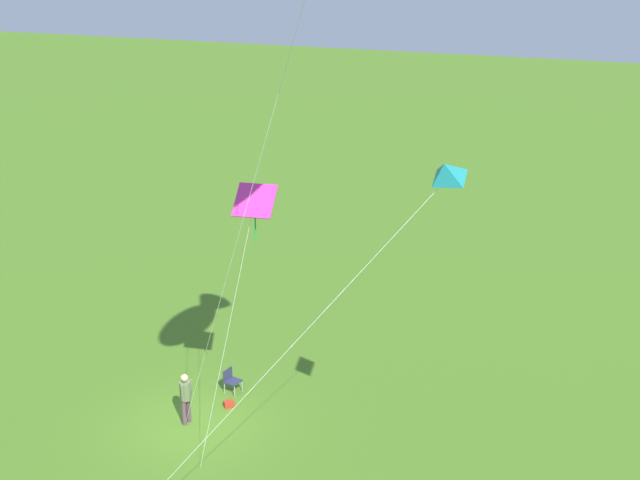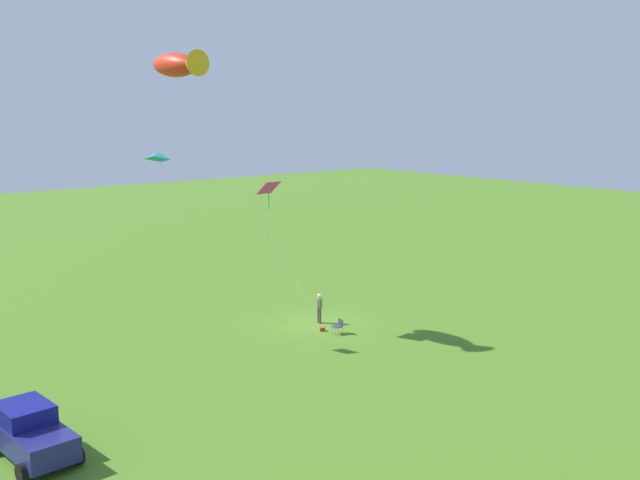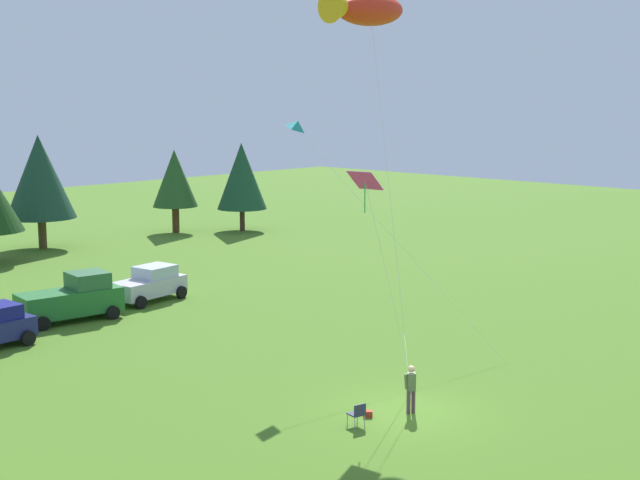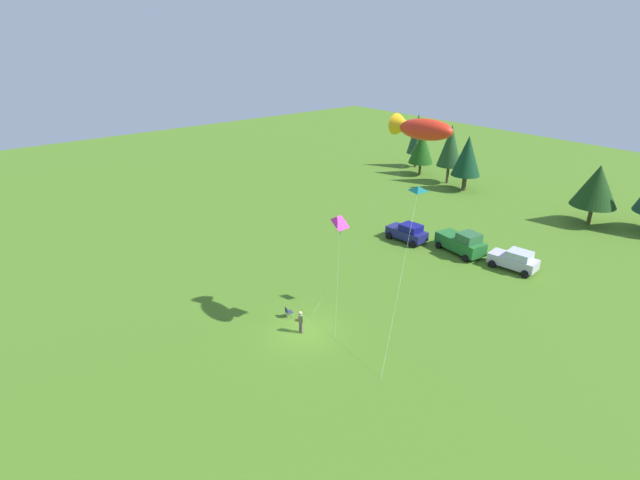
% 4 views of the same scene
% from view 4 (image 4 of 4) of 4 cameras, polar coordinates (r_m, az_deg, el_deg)
% --- Properties ---
extents(ground_plane, '(160.00, 160.00, 0.00)m').
position_cam_4_polar(ground_plane, '(36.84, -1.91, -10.40)').
color(ground_plane, '#47721F').
extents(person_kite_flyer, '(0.53, 0.41, 1.74)m').
position_cam_4_polar(person_kite_flyer, '(36.20, -2.22, -9.14)').
color(person_kite_flyer, '#593C49').
rests_on(person_kite_flyer, ground).
extents(folding_chair, '(0.57, 0.57, 0.82)m').
position_cam_4_polar(folding_chair, '(38.30, -3.69, -8.14)').
color(folding_chair, '#2B2F4C').
rests_on(folding_chair, ground).
extents(backpack_on_grass, '(0.37, 0.39, 0.22)m').
position_cam_4_polar(backpack_on_grass, '(38.01, -2.39, -9.04)').
color(backpack_on_grass, '#AE2E1D').
rests_on(backpack_on_grass, ground).
extents(car_navy_hatch, '(4.31, 2.43, 1.89)m').
position_cam_4_polar(car_navy_hatch, '(51.97, 9.97, 0.88)').
color(car_navy_hatch, navy).
rests_on(car_navy_hatch, ground).
extents(truck_green_flatbed, '(5.24, 3.00, 2.34)m').
position_cam_4_polar(truck_green_flatbed, '(50.25, 15.89, -0.29)').
color(truck_green_flatbed, '#216629').
rests_on(truck_green_flatbed, ground).
extents(car_silver_compact, '(4.41, 2.69, 1.89)m').
position_cam_4_polar(car_silver_compact, '(48.48, 21.35, -2.12)').
color(car_silver_compact, '#BCB5C7').
rests_on(car_silver_compact, ground).
extents(treeline_distant, '(53.92, 8.60, 8.34)m').
position_cam_4_polar(treeline_distant, '(64.20, 27.45, 6.55)').
color(treeline_distant, '#4D321C').
rests_on(treeline_distant, ground).
extents(kite_large_fish, '(6.83, 7.01, 15.35)m').
position_cam_4_polar(kite_large_fish, '(32.17, 11.36, 12.39)').
color(kite_large_fish, red).
rests_on(kite_large_fish, ground).
extents(kite_diamond_rainbow, '(1.75, 2.03, 8.35)m').
position_cam_4_polar(kite_diamond_rainbow, '(34.16, 2.30, 1.64)').
color(kite_diamond_rainbow, '#E22FA1').
rests_on(kite_diamond_rainbow, ground).
extents(kite_delta_teal, '(5.23, 8.36, 10.15)m').
position_cam_4_polar(kite_delta_teal, '(35.94, 11.13, 5.67)').
color(kite_delta_teal, teal).
rests_on(kite_delta_teal, ground).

